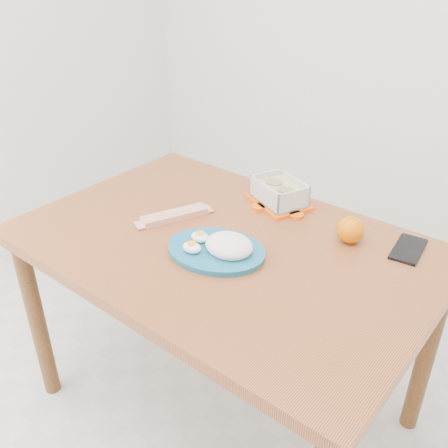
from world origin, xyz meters
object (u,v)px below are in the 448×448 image
Objects in this scene: food_container at (279,193)px; smartphone at (408,249)px; orange_fruit at (350,230)px; rice_plate at (220,247)px; dining_table at (224,264)px.

food_container is 0.48m from smartphone.
orange_fruit is 0.52× the size of smartphone.
rice_plate is at bearing -146.09° from smartphone.
smartphone is at bearing 27.26° from rice_plate.
dining_table is 15.89× the size of orange_fruit.
dining_table is at bearing 106.74° from rice_plate.
smartphone is (0.17, 0.06, -0.04)m from orange_fruit.
dining_table is 5.18× the size of food_container.
food_container reaches higher than orange_fruit.
food_container is 0.39m from rice_plate.
food_container is 0.32m from orange_fruit.
dining_table is 3.87× the size of rice_plate.
food_container is 1.61× the size of smartphone.
food_container is at bearing 82.93° from rice_plate.
orange_fruit reaches higher than rice_plate.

